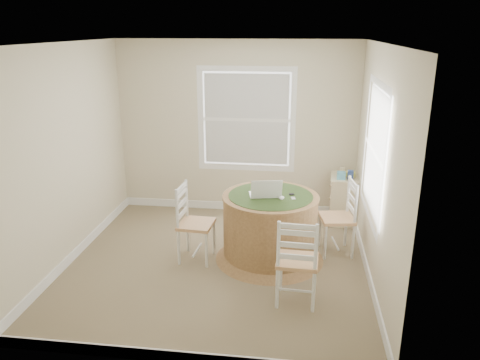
# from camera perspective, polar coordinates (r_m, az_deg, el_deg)

# --- Properties ---
(room) EXTENTS (3.64, 3.64, 2.64)m
(room) POSITION_cam_1_polar(r_m,az_deg,el_deg) (5.46, -1.00, 2.63)
(room) COLOR #887656
(room) RESTS_ON ground
(round_table) EXTENTS (1.34, 1.34, 0.84)m
(round_table) POSITION_cam_1_polar(r_m,az_deg,el_deg) (5.77, 3.67, -5.46)
(round_table) COLOR #A17948
(round_table) RESTS_ON ground
(chair_left) EXTENTS (0.43, 0.45, 0.95)m
(chair_left) POSITION_cam_1_polar(r_m,az_deg,el_deg) (5.75, -5.35, -5.34)
(chair_left) COLOR white
(chair_left) RESTS_ON ground
(chair_near) EXTENTS (0.44, 0.42, 0.95)m
(chair_near) POSITION_cam_1_polar(r_m,az_deg,el_deg) (4.92, 7.01, -9.70)
(chair_near) COLOR white
(chair_near) RESTS_ON ground
(chair_right) EXTENTS (0.46, 0.48, 0.95)m
(chair_right) POSITION_cam_1_polar(r_m,az_deg,el_deg) (6.03, 11.74, -4.54)
(chair_right) COLOR white
(chair_right) RESTS_ON ground
(laptop) EXTENTS (0.42, 0.39, 0.25)m
(laptop) POSITION_cam_1_polar(r_m,az_deg,el_deg) (5.59, 3.09, -1.66)
(laptop) COLOR white
(laptop) RESTS_ON round_table
(mouse) EXTENTS (0.08, 0.12, 0.04)m
(mouse) POSITION_cam_1_polar(r_m,az_deg,el_deg) (5.53, 5.09, -2.17)
(mouse) COLOR white
(mouse) RESTS_ON round_table
(phone) EXTENTS (0.06, 0.10, 0.02)m
(phone) POSITION_cam_1_polar(r_m,az_deg,el_deg) (5.55, 6.51, -2.27)
(phone) COLOR #B7BABF
(phone) RESTS_ON round_table
(keys) EXTENTS (0.07, 0.06, 0.02)m
(keys) POSITION_cam_1_polar(r_m,az_deg,el_deg) (5.66, 6.30, -1.79)
(keys) COLOR black
(keys) RESTS_ON round_table
(corner_chest) EXTENTS (0.44, 0.56, 0.70)m
(corner_chest) POSITION_cam_1_polar(r_m,az_deg,el_deg) (7.04, 12.45, -2.29)
(corner_chest) COLOR beige
(corner_chest) RESTS_ON ground
(tissue_box) EXTENTS (0.13, 0.13, 0.10)m
(tissue_box) POSITION_cam_1_polar(r_m,az_deg,el_deg) (6.80, 12.28, 0.57)
(tissue_box) COLOR #5BB0D1
(tissue_box) RESTS_ON corner_chest
(box_yellow) EXTENTS (0.16, 0.11, 0.06)m
(box_yellow) POSITION_cam_1_polar(r_m,az_deg,el_deg) (6.95, 13.20, 0.71)
(box_yellow) COLOR #E7E351
(box_yellow) RESTS_ON corner_chest
(box_blue) EXTENTS (0.09, 0.09, 0.12)m
(box_blue) POSITION_cam_1_polar(r_m,az_deg,el_deg) (6.83, 13.27, 0.66)
(box_blue) COLOR #314C95
(box_blue) RESTS_ON corner_chest
(cup_cream) EXTENTS (0.07, 0.07, 0.09)m
(cup_cream) POSITION_cam_1_polar(r_m,az_deg,el_deg) (7.03, 12.39, 1.10)
(cup_cream) COLOR beige
(cup_cream) RESTS_ON corner_chest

